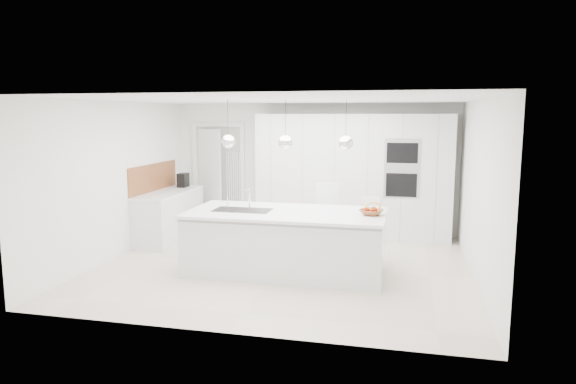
% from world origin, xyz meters
% --- Properties ---
extents(floor, '(5.50, 5.50, 0.00)m').
position_xyz_m(floor, '(0.00, 0.00, 0.00)').
color(floor, beige).
rests_on(floor, ground).
extents(wall_back, '(5.50, 0.00, 5.50)m').
position_xyz_m(wall_back, '(0.00, 2.50, 1.25)').
color(wall_back, white).
rests_on(wall_back, ground).
extents(wall_left, '(0.00, 5.00, 5.00)m').
position_xyz_m(wall_left, '(-2.75, 0.00, 1.25)').
color(wall_left, white).
rests_on(wall_left, ground).
extents(ceiling, '(5.50, 5.50, 0.00)m').
position_xyz_m(ceiling, '(0.00, 0.00, 2.50)').
color(ceiling, white).
rests_on(ceiling, wall_back).
extents(tall_cabinets, '(3.60, 0.60, 2.30)m').
position_xyz_m(tall_cabinets, '(0.80, 2.20, 1.15)').
color(tall_cabinets, white).
rests_on(tall_cabinets, floor).
extents(oven_stack, '(0.62, 0.04, 1.05)m').
position_xyz_m(oven_stack, '(1.70, 1.89, 1.35)').
color(oven_stack, '#A5A5A8').
rests_on(oven_stack, tall_cabinets).
extents(doorway_frame, '(1.11, 0.08, 2.13)m').
position_xyz_m(doorway_frame, '(-1.95, 2.47, 1.02)').
color(doorway_frame, white).
rests_on(doorway_frame, floor).
extents(hallway_door, '(0.76, 0.38, 2.00)m').
position_xyz_m(hallway_door, '(-2.20, 2.42, 1.00)').
color(hallway_door, white).
rests_on(hallway_door, floor).
extents(radiator, '(0.32, 0.04, 1.40)m').
position_xyz_m(radiator, '(-1.63, 2.46, 0.85)').
color(radiator, white).
rests_on(radiator, floor).
extents(left_base_cabinets, '(0.60, 1.80, 0.86)m').
position_xyz_m(left_base_cabinets, '(-2.45, 1.20, 0.43)').
color(left_base_cabinets, white).
rests_on(left_base_cabinets, floor).
extents(left_worktop, '(0.62, 1.82, 0.04)m').
position_xyz_m(left_worktop, '(-2.45, 1.20, 0.88)').
color(left_worktop, white).
rests_on(left_worktop, left_base_cabinets).
extents(oak_backsplash, '(0.02, 1.80, 0.50)m').
position_xyz_m(oak_backsplash, '(-2.74, 1.20, 1.15)').
color(oak_backsplash, brown).
rests_on(oak_backsplash, wall_left).
extents(island_base, '(2.80, 1.20, 0.86)m').
position_xyz_m(island_base, '(0.10, -0.30, 0.43)').
color(island_base, white).
rests_on(island_base, floor).
extents(island_worktop, '(2.84, 1.40, 0.04)m').
position_xyz_m(island_worktop, '(0.10, -0.25, 0.88)').
color(island_worktop, white).
rests_on(island_worktop, island_base).
extents(island_sink, '(0.84, 0.44, 0.18)m').
position_xyz_m(island_sink, '(-0.55, -0.30, 0.82)').
color(island_sink, '#3F3F42').
rests_on(island_sink, island_worktop).
extents(island_tap, '(0.02, 0.02, 0.30)m').
position_xyz_m(island_tap, '(-0.50, -0.10, 1.05)').
color(island_tap, white).
rests_on(island_tap, island_worktop).
extents(pendant_left, '(0.20, 0.20, 0.20)m').
position_xyz_m(pendant_left, '(-0.75, -0.30, 1.90)').
color(pendant_left, white).
rests_on(pendant_left, ceiling).
extents(pendant_mid, '(0.20, 0.20, 0.20)m').
position_xyz_m(pendant_mid, '(0.10, -0.30, 1.90)').
color(pendant_mid, white).
rests_on(pendant_mid, ceiling).
extents(pendant_right, '(0.20, 0.20, 0.20)m').
position_xyz_m(pendant_right, '(0.95, -0.30, 1.90)').
color(pendant_right, white).
rests_on(pendant_right, ceiling).
extents(fruit_bowl, '(0.41, 0.41, 0.08)m').
position_xyz_m(fruit_bowl, '(1.32, -0.25, 0.94)').
color(fruit_bowl, brown).
rests_on(fruit_bowl, island_worktop).
extents(espresso_machine, '(0.16, 0.25, 0.27)m').
position_xyz_m(espresso_machine, '(-2.43, 1.80, 1.03)').
color(espresso_machine, black).
rests_on(espresso_machine, left_worktop).
extents(bar_stool_left, '(0.49, 0.61, 1.18)m').
position_xyz_m(bar_stool_left, '(0.53, 0.68, 0.59)').
color(bar_stool_left, white).
rests_on(bar_stool_left, floor).
extents(bar_stool_right, '(0.46, 0.54, 1.01)m').
position_xyz_m(bar_stool_right, '(1.26, 0.51, 0.50)').
color(bar_stool_right, white).
rests_on(bar_stool_right, floor).
extents(apple_a, '(0.08, 0.08, 0.08)m').
position_xyz_m(apple_a, '(1.26, -0.25, 0.97)').
color(apple_a, '#A11F06').
rests_on(apple_a, fruit_bowl).
extents(apple_b, '(0.08, 0.08, 0.08)m').
position_xyz_m(apple_b, '(1.36, -0.23, 0.97)').
color(apple_b, '#A11F06').
rests_on(apple_b, fruit_bowl).
extents(apple_c, '(0.08, 0.08, 0.08)m').
position_xyz_m(apple_c, '(1.35, -0.21, 0.97)').
color(apple_c, '#A11F06').
rests_on(apple_c, fruit_bowl).
extents(banana_bunch, '(0.26, 0.18, 0.23)m').
position_xyz_m(banana_bunch, '(1.34, -0.23, 1.02)').
color(banana_bunch, yellow).
rests_on(banana_bunch, fruit_bowl).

